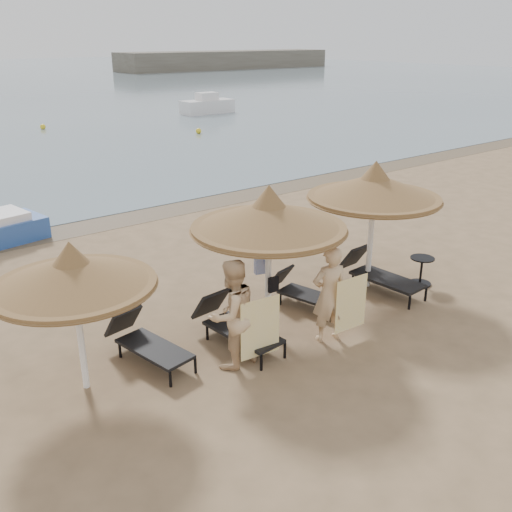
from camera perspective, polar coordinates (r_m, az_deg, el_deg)
The scene contains 18 objects.
ground at distance 10.81m, azimuth 2.55°, elevation -9.45°, with size 160.00×160.00×0.00m, color #8F714F.
wet_sand_strip at distance 18.38m, azimuth -16.72°, elevation 2.85°, with size 200.00×1.60×0.01m, color brown.
palapa_left at distance 9.27m, azimuth -17.87°, elevation -1.68°, with size 2.62×2.62×2.59m.
palapa_center at distance 10.65m, azimuth 1.28°, elevation 3.98°, with size 2.99×2.99×2.96m.
palapa_right at distance 12.95m, azimuth 11.76°, elevation 6.71°, with size 3.00×3.00×2.97m.
lounger_far_left at distance 10.56m, azimuth -11.03°, elevation -8.30°, with size 0.95×1.96×0.84m.
lounger_near_left at distance 10.90m, azimuth -2.30°, elevation -6.77°, with size 0.86×2.05×0.89m.
lounger_near_right at distance 12.40m, azimuth 4.56°, elevation -3.47°, with size 0.97×1.81×0.77m.
lounger_far_right at distance 13.39m, azimuth 12.01°, elevation -1.65°, with size 0.83×2.11×0.93m.
side_table at distance 13.96m, azimuth 16.17°, elevation -1.53°, with size 0.56×0.56×0.68m.
person_left at distance 9.86m, azimuth -2.43°, elevation -5.00°, with size 1.07×0.69×2.32m, color #D6B081.
person_right at distance 10.78m, azimuth 7.36°, elevation -3.08°, with size 1.02×0.66×2.22m, color #D6B081.
towel_left at distance 9.97m, azimuth 0.44°, elevation -7.20°, with size 0.79×0.10×1.11m.
towel_right at distance 11.01m, azimuth 9.49°, elevation -4.73°, with size 0.78×0.06×1.09m.
bag_patterned at distance 11.12m, azimuth 0.66°, elevation -0.72°, with size 0.34×0.19×0.41m.
bag_dark at distance 11.00m, azimuth 1.75°, elevation -2.86°, with size 0.22×0.09×0.30m.
buoy_mid at distance 38.99m, azimuth -20.54°, elevation 12.01°, with size 0.34×0.34×0.34m, color yellow.
buoy_right at distance 35.12m, azimuth -5.77°, elevation 12.33°, with size 0.33×0.33×0.33m, color yellow.
Camera 1 is at (-6.07, -7.06, 5.51)m, focal length 40.00 mm.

